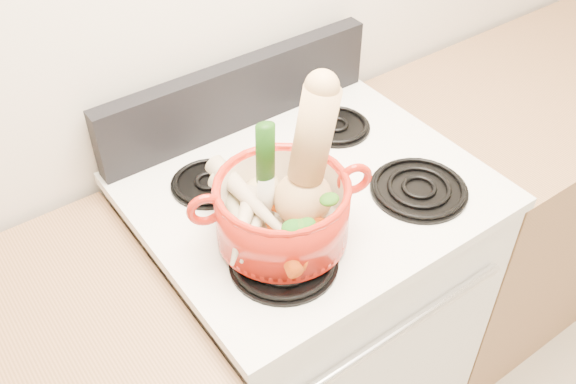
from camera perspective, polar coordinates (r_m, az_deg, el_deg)
stove_body at (r=1.84m, az=1.64°, el=-10.96°), size 0.76×0.65×0.92m
cooktop at (r=1.49m, az=1.99°, el=0.14°), size 0.78×0.67×0.03m
control_backsplash at (r=1.63m, az=-4.41°, el=8.63°), size 0.76×0.05×0.18m
oven_handle at (r=1.44m, az=10.21°, el=-11.83°), size 0.60×0.02×0.02m
counter_right at (r=2.46m, az=21.96°, el=1.38°), size 1.36×0.65×0.90m
burner_front_left at (r=1.30m, az=-0.39°, el=-6.13°), size 0.22×0.22×0.02m
burner_front_right at (r=1.49m, az=11.57°, el=0.34°), size 0.22×0.22×0.02m
burner_back_left at (r=1.49m, az=-7.10°, el=0.89°), size 0.17×0.17×0.02m
burner_back_right at (r=1.66m, az=4.32°, el=5.93°), size 0.17×0.17×0.02m
dutch_oven at (r=1.30m, az=-0.52°, el=-1.66°), size 0.34×0.34×0.13m
pot_handle_left at (r=1.24m, az=-7.33°, el=-1.57°), size 0.08×0.04×0.08m
pot_handle_right at (r=1.31m, az=5.94°, el=1.19°), size 0.08×0.04×0.08m
squash at (r=1.24m, az=1.43°, el=2.85°), size 0.20×0.17×0.32m
leek at (r=1.25m, az=-2.07°, el=1.80°), size 0.05×0.06×0.25m
ginger at (r=1.37m, az=-2.40°, el=0.33°), size 0.09×0.07×0.05m
parsnip_0 at (r=1.30m, az=-4.08°, el=-2.65°), size 0.09×0.23×0.06m
parsnip_1 at (r=1.28m, az=-2.91°, el=-2.94°), size 0.17×0.14×0.05m
parsnip_2 at (r=1.32m, az=-3.30°, el=-0.94°), size 0.09×0.22×0.06m
parsnip_3 at (r=1.27m, az=-4.06°, el=-2.94°), size 0.16×0.16×0.06m
parsnip_4 at (r=1.32m, az=-3.75°, el=-0.25°), size 0.06×0.23×0.07m
parsnip_5 at (r=1.28m, az=-2.75°, el=-1.24°), size 0.06×0.24×0.07m
carrot_0 at (r=1.27m, az=0.10°, el=-4.48°), size 0.04×0.15×0.04m
carrot_1 at (r=1.25m, az=-0.77°, el=-4.64°), size 0.07×0.16×0.05m
carrot_2 at (r=1.30m, az=0.15°, el=-2.05°), size 0.11×0.16×0.05m
carrot_3 at (r=1.26m, az=0.66°, el=-3.33°), size 0.09×0.13×0.04m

